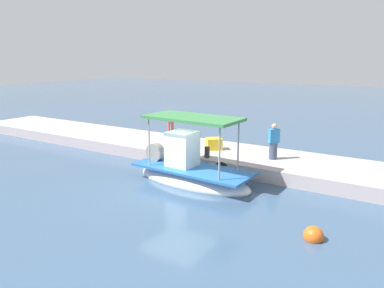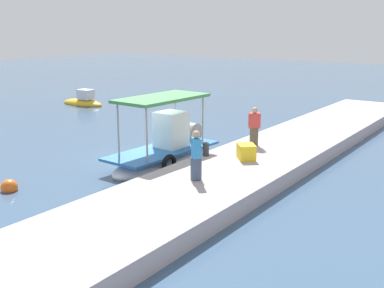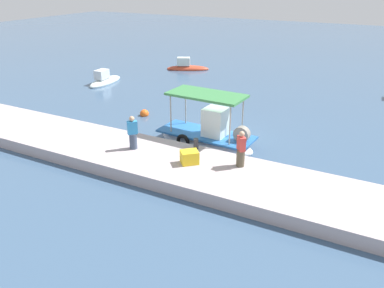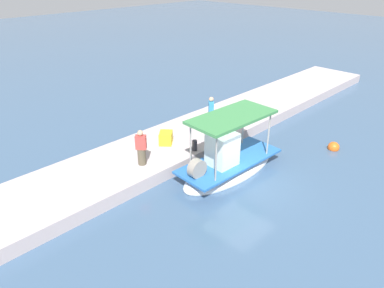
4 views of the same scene
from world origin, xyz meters
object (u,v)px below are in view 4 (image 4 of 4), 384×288
main_fishing_boat (228,163)px  marker_buoy (333,147)px  fisherman_near_bollard (211,113)px  fisherman_by_crate (141,149)px  cargo_crate (166,138)px  mooring_bollard (195,145)px

main_fishing_boat → marker_buoy: bearing=157.3°
fisherman_near_bollard → fisherman_by_crate: size_ratio=1.01×
cargo_crate → main_fishing_boat: bearing=102.1°
fisherman_near_bollard → mooring_bollard: 3.01m
fisherman_near_bollard → marker_buoy: 6.45m
main_fishing_boat → marker_buoy: main_fishing_boat is taller
fisherman_near_bollard → mooring_bollard: fisherman_near_bollard is taller
main_fishing_boat → cargo_crate: (0.71, -3.32, 0.37)m
main_fishing_boat → fisherman_near_bollard: (-2.38, -3.18, 0.82)m
fisherman_near_bollard → marker_buoy: bearing=119.9°
cargo_crate → marker_buoy: 8.44m
fisherman_near_bollard → mooring_bollard: (2.63, 1.37, -0.48)m
fisherman_by_crate → marker_buoy: 9.70m
cargo_crate → fisherman_by_crate: bearing=20.7°
main_fishing_boat → fisherman_by_crate: main_fishing_boat is taller
fisherman_by_crate → mooring_bollard: size_ratio=3.17×
main_fishing_boat → mooring_bollard: size_ratio=10.48×
marker_buoy → fisherman_near_bollard: bearing=-60.1°
main_fishing_boat → marker_buoy: 6.01m
fisherman_by_crate → cargo_crate: fisherman_by_crate is taller
main_fishing_boat → marker_buoy: size_ratio=9.38×
mooring_bollard → cargo_crate: bearing=-73.1°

